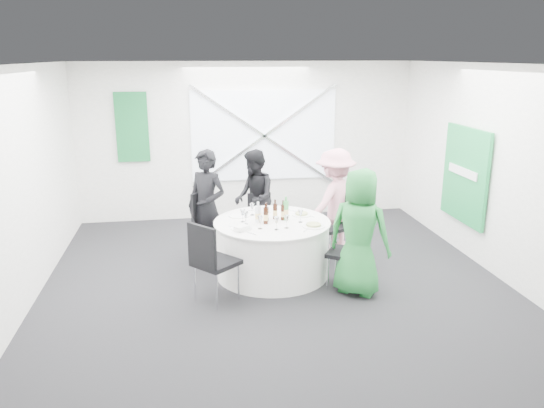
{
  "coord_description": "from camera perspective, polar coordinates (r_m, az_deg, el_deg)",
  "views": [
    {
      "loc": [
        -1.08,
        -6.46,
        2.9
      ],
      "look_at": [
        0.0,
        0.2,
        1.0
      ],
      "focal_mm": 35.0,
      "sensor_mm": 36.0,
      "label": 1
    }
  ],
  "objects": [
    {
      "name": "chair_back",
      "position": [
        8.22,
        -1.28,
        -1.34
      ],
      "size": [
        0.38,
        0.39,
        0.84
      ],
      "rotation": [
        0.0,
        0.0,
        0.0
      ],
      "color": "black",
      "rests_on": "floor"
    },
    {
      "name": "person_woman_pink",
      "position": [
        7.91,
        6.76,
        0.22
      ],
      "size": [
        1.13,
        0.96,
        1.6
      ],
      "primitive_type": "imported",
      "rotation": [
        0.0,
        0.0,
        -2.58
      ],
      "color": "pink",
      "rests_on": "floor"
    },
    {
      "name": "wine_glass_g",
      "position": [
        7.03,
        -3.18,
        -0.95
      ],
      "size": [
        0.07,
        0.07,
        0.17
      ],
      "color": "white",
      "rests_on": "banquet_table"
    },
    {
      "name": "green_banner",
      "position": [
        9.53,
        -14.82,
        7.99
      ],
      "size": [
        0.55,
        0.04,
        1.2
      ],
      "primitive_type": "cube",
      "color": "#156C38",
      "rests_on": "wall_back"
    },
    {
      "name": "wine_glass_f",
      "position": [
        6.93,
        -2.85,
        -1.2
      ],
      "size": [
        0.07,
        0.07,
        0.17
      ],
      "color": "white",
      "rests_on": "banquet_table"
    },
    {
      "name": "plate_front_right",
      "position": [
        6.88,
        4.49,
        -2.31
      ],
      "size": [
        0.29,
        0.29,
        0.04
      ],
      "color": "white",
      "rests_on": "banquet_table"
    },
    {
      "name": "plate_back",
      "position": [
        7.55,
        -0.92,
        -0.67
      ],
      "size": [
        0.28,
        0.28,
        0.01
      ],
      "color": "white",
      "rests_on": "banquet_table"
    },
    {
      "name": "chair_front_right",
      "position": [
        6.8,
        8.68,
        -4.6
      ],
      "size": [
        0.6,
        0.6,
        0.95
      ],
      "rotation": [
        0.0,
        0.0,
        4.14
      ],
      "color": "black",
      "rests_on": "floor"
    },
    {
      "name": "wall_front",
      "position": [
        3.92,
        7.55,
        -6.92
      ],
      "size": [
        6.0,
        0.0,
        6.0
      ],
      "primitive_type": "plane",
      "rotation": [
        -1.57,
        0.0,
        0.0
      ],
      "color": "silver",
      "rests_on": "floor"
    },
    {
      "name": "wine_glass_a",
      "position": [
        7.32,
        -2.15,
        -0.26
      ],
      "size": [
        0.07,
        0.07,
        0.17
      ],
      "color": "white",
      "rests_on": "banquet_table"
    },
    {
      "name": "beer_bottle_d",
      "position": [
        6.94,
        -0.68,
        -1.29
      ],
      "size": [
        0.06,
        0.06,
        0.28
      ],
      "color": "#341509",
      "rests_on": "banquet_table"
    },
    {
      "name": "plate_back_right",
      "position": [
        7.34,
        3.19,
        -1.1
      ],
      "size": [
        0.26,
        0.26,
        0.04
      ],
      "color": "white",
      "rests_on": "banquet_table"
    },
    {
      "name": "chair_back_right",
      "position": [
        7.84,
        6.96,
        -1.65
      ],
      "size": [
        0.6,
        0.59,
        0.97
      ],
      "rotation": [
        0.0,
        0.0,
        -1.11
      ],
      "color": "black",
      "rests_on": "floor"
    },
    {
      "name": "ceiling",
      "position": [
        6.55,
        0.29,
        14.86
      ],
      "size": [
        6.0,
        6.0,
        0.0
      ],
      "primitive_type": "plane",
      "rotation": [
        3.14,
        0.0,
        0.0
      ],
      "color": "silver",
      "rests_on": "wall_back"
    },
    {
      "name": "beer_bottle_c",
      "position": [
        7.1,
        1.19,
        -0.91
      ],
      "size": [
        0.06,
        0.06,
        0.27
      ],
      "color": "#341509",
      "rests_on": "banquet_table"
    },
    {
      "name": "window_brace_a",
      "position": [
        9.58,
        -0.83,
        7.33
      ],
      "size": [
        2.63,
        0.05,
        1.84
      ],
      "primitive_type": "cube",
      "rotation": [
        0.0,
        0.97,
        0.0
      ],
      "color": "silver",
      "rests_on": "window_panel"
    },
    {
      "name": "beer_bottle_a",
      "position": [
        7.06,
        -0.6,
        -1.09
      ],
      "size": [
        0.06,
        0.06,
        0.25
      ],
      "color": "#341509",
      "rests_on": "banquet_table"
    },
    {
      "name": "fork_b",
      "position": [
        6.85,
        -4.32,
        -2.49
      ],
      "size": [
        0.1,
        0.13,
        0.01
      ],
      "primitive_type": "cube",
      "rotation": [
        0.0,
        0.0,
        -2.54
      ],
      "color": "silver",
      "rests_on": "banquet_table"
    },
    {
      "name": "plate_front_left",
      "position": [
        6.78,
        -3.31,
        -2.63
      ],
      "size": [
        0.27,
        0.27,
        0.01
      ],
      "color": "white",
      "rests_on": "banquet_table"
    },
    {
      "name": "green_sign",
      "position": [
        8.3,
        20.03,
        2.95
      ],
      "size": [
        0.05,
        1.2,
        1.4
      ],
      "primitive_type": "cube",
      "color": "#198E42",
      "rests_on": "wall_right"
    },
    {
      "name": "wall_right",
      "position": [
        7.78,
        22.66,
        3.4
      ],
      "size": [
        0.0,
        6.0,
        6.0
      ],
      "primitive_type": "plane",
      "rotation": [
        1.57,
        0.0,
        -1.57
      ],
      "color": "silver",
      "rests_on": "floor"
    },
    {
      "name": "wine_glass_c",
      "position": [
        7.01,
        3.09,
        -0.99
      ],
      "size": [
        0.07,
        0.07,
        0.17
      ],
      "color": "white",
      "rests_on": "banquet_table"
    },
    {
      "name": "wall_left",
      "position": [
        6.9,
        -25.13,
        1.67
      ],
      "size": [
        0.0,
        6.0,
        6.0
      ],
      "primitive_type": "plane",
      "rotation": [
        1.57,
        0.0,
        1.57
      ],
      "color": "silver",
      "rests_on": "floor"
    },
    {
      "name": "fork_c",
      "position": [
        7.31,
        4.14,
        -1.3
      ],
      "size": [
        0.09,
        0.14,
        0.01
      ],
      "primitive_type": "cube",
      "rotation": [
        0.0,
        0.0,
        0.55
      ],
      "color": "silver",
      "rests_on": "banquet_table"
    },
    {
      "name": "knife_a",
      "position": [
        7.02,
        4.66,
        -2.05
      ],
      "size": [
        0.1,
        0.13,
        0.01
      ],
      "primitive_type": "cube",
      "rotation": [
        0.0,
        0.0,
        -0.61
      ],
      "color": "silver",
      "rests_on": "banquet_table"
    },
    {
      "name": "banquet_table",
      "position": [
        7.2,
        -0.0,
        -4.75
      ],
      "size": [
        1.56,
        1.56,
        0.76
      ],
      "color": "white",
      "rests_on": "floor"
    },
    {
      "name": "fork_d",
      "position": [
        7.62,
        0.48,
        -0.55
      ],
      "size": [
        0.15,
        0.02,
        0.01
      ],
      "primitive_type": "cube",
      "rotation": [
        0.0,
        0.0,
        1.6
      ],
      "color": "silver",
      "rests_on": "banquet_table"
    },
    {
      "name": "window_panel",
      "position": [
        9.62,
        -0.87,
        7.37
      ],
      "size": [
        2.6,
        0.03,
        1.6
      ],
      "primitive_type": "cube",
      "color": "white",
      "rests_on": "wall_back"
    },
    {
      "name": "napkin",
      "position": [
        6.7,
        -3.29,
        -2.57
      ],
      "size": [
        0.21,
        0.2,
        0.05
      ],
      "primitive_type": "cube",
      "rotation": [
        0.0,
        0.0,
        0.67
      ],
      "color": "white",
      "rests_on": "plate_front_left"
    },
    {
      "name": "wine_glass_b",
      "position": [
        6.7,
        0.48,
        -1.77
      ],
      "size": [
        0.07,
        0.07,
        0.17
      ],
      "color": "white",
      "rests_on": "banquet_table"
    },
    {
      "name": "clear_water_bottle",
      "position": [
        7.01,
        -1.5,
        -1.11
      ],
      "size": [
        0.08,
        0.08,
        0.28
      ],
      "color": "silver",
      "rests_on": "banquet_table"
    },
    {
      "name": "plate_back_left",
      "position": [
        7.32,
        -3.57,
        -1.24
      ],
      "size": [
        0.29,
        0.29,
        0.01
      ],
      "color": "white",
      "rests_on": "banquet_table"
    },
    {
      "name": "green_water_bottle",
      "position": [
        7.1,
        1.5,
        -0.73
      ],
      "size": [
        0.08,
        0.08,
        0.32
      ],
      "color": "green",
      "rests_on": "banquet_table"
    },
    {
      "name": "fork_a",
      "position": [
        6.72,
        3.65,
        -2.84
      ],
      "size": [
        0.1,
        0.13,
        0.01
      ],
      "primitive_type": "cube",
      "rotation": [
        0.0,
        0.0,
        -0.6
      ],
      "color": "silver",
      "rests_on": "banquet_table"
    },
    {
      "name": "beer_bottle_b",
      "position": [
        7.15,
        0.33,
        -0.81
      ],
      "size": [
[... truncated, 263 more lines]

